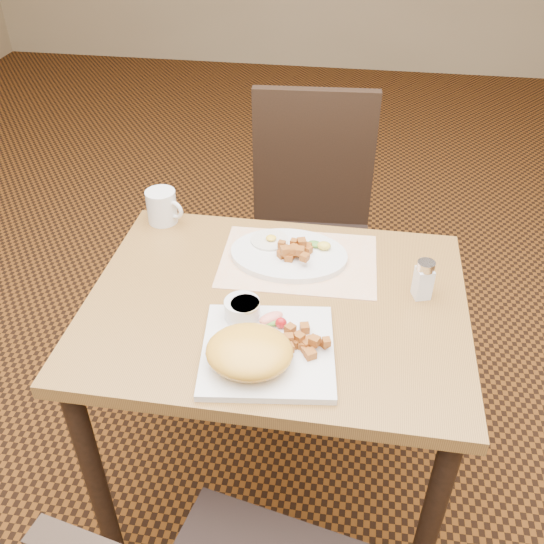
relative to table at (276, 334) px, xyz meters
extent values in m
plane|color=black|center=(0.00, 0.00, -0.64)|extent=(8.00, 8.00, 0.00)
cube|color=olive|center=(0.00, 0.00, 0.09)|extent=(0.90, 0.70, 0.03)
cylinder|color=black|center=(-0.40, -0.30, -0.28)|extent=(0.05, 0.05, 0.71)
cylinder|color=black|center=(0.40, -0.30, -0.28)|extent=(0.05, 0.05, 0.71)
cylinder|color=black|center=(-0.40, 0.30, -0.28)|extent=(0.05, 0.05, 0.71)
cylinder|color=black|center=(0.40, 0.30, -0.28)|extent=(0.05, 0.05, 0.71)
cube|color=black|center=(0.02, 0.62, -0.19)|extent=(0.45, 0.45, 0.05)
cylinder|color=black|center=(0.19, 0.81, -0.43)|extent=(0.04, 0.04, 0.42)
cylinder|color=black|center=(0.21, 0.45, -0.43)|extent=(0.04, 0.04, 0.42)
cylinder|color=black|center=(-0.17, 0.78, -0.43)|extent=(0.04, 0.04, 0.42)
cylinder|color=black|center=(-0.15, 0.43, -0.43)|extent=(0.04, 0.04, 0.42)
cube|color=black|center=(0.01, 0.82, 0.08)|extent=(0.42, 0.07, 0.50)
cube|color=white|center=(0.03, 0.17, 0.11)|extent=(0.41, 0.29, 0.00)
cube|color=silver|center=(0.01, -0.18, 0.12)|extent=(0.31, 0.31, 0.02)
ellipsoid|color=gold|center=(-0.02, -0.23, 0.16)|extent=(0.18, 0.16, 0.07)
ellipsoid|color=gold|center=(0.00, -0.25, 0.14)|extent=(0.07, 0.06, 0.02)
ellipsoid|color=gold|center=(-0.08, -0.20, 0.14)|extent=(0.07, 0.06, 0.02)
cylinder|color=silver|center=(-0.06, -0.09, 0.15)|extent=(0.08, 0.08, 0.04)
cylinder|color=beige|center=(-0.06, -0.09, 0.17)|extent=(0.07, 0.07, 0.01)
ellipsoid|color=#387223|center=(0.01, -0.10, 0.13)|extent=(0.05, 0.04, 0.01)
ellipsoid|color=red|center=(0.03, -0.11, 0.14)|extent=(0.03, 0.02, 0.03)
ellipsoid|color=#F28C72|center=(0.00, -0.09, 0.14)|extent=(0.07, 0.06, 0.02)
cylinder|color=white|center=(-0.05, 0.22, 0.13)|extent=(0.10, 0.10, 0.01)
ellipsoid|color=yellow|center=(-0.05, 0.22, 0.14)|extent=(0.03, 0.03, 0.01)
ellipsoid|color=#387223|center=(0.07, 0.21, 0.13)|extent=(0.05, 0.04, 0.01)
ellipsoid|color=yellow|center=(0.10, 0.21, 0.14)|extent=(0.04, 0.03, 0.02)
cube|color=white|center=(0.34, 0.07, 0.15)|extent=(0.05, 0.05, 0.08)
cylinder|color=silver|center=(0.34, 0.07, 0.20)|extent=(0.05, 0.05, 0.02)
cylinder|color=silver|center=(-0.37, 0.30, 0.16)|extent=(0.08, 0.08, 0.09)
torus|color=silver|center=(-0.33, 0.29, 0.16)|extent=(0.06, 0.03, 0.06)
cube|color=#AE5D1C|center=(0.07, -0.16, 0.14)|extent=(0.03, 0.03, 0.02)
cube|color=#AE5D1C|center=(0.05, -0.17, 0.15)|extent=(0.02, 0.02, 0.02)
cube|color=#AE5D1C|center=(0.08, -0.16, 0.13)|extent=(0.02, 0.02, 0.02)
cube|color=#AE5D1C|center=(0.13, -0.16, 0.13)|extent=(0.02, 0.02, 0.01)
cube|color=#AE5D1C|center=(0.09, -0.16, 0.14)|extent=(0.03, 0.03, 0.02)
cube|color=#AE5D1C|center=(0.13, -0.17, 0.15)|extent=(0.02, 0.02, 0.01)
cube|color=#AE5D1C|center=(0.09, -0.18, 0.13)|extent=(0.02, 0.02, 0.01)
cube|color=#AE5D1C|center=(0.07, -0.15, 0.15)|extent=(0.02, 0.02, 0.01)
cube|color=#AE5D1C|center=(0.05, -0.14, 0.15)|extent=(0.03, 0.03, 0.02)
cube|color=#AE5D1C|center=(0.08, -0.12, 0.14)|extent=(0.02, 0.03, 0.02)
cube|color=#AE5D1C|center=(0.08, -0.17, 0.13)|extent=(0.02, 0.02, 0.02)
cube|color=#AE5D1C|center=(0.08, -0.16, 0.15)|extent=(0.02, 0.02, 0.02)
cube|color=#AE5D1C|center=(0.06, -0.20, 0.15)|extent=(0.02, 0.02, 0.02)
cube|color=#AE5D1C|center=(0.07, -0.16, 0.13)|extent=(0.02, 0.02, 0.01)
cube|color=#AE5D1C|center=(0.11, -0.15, 0.13)|extent=(0.02, 0.02, 0.02)
cube|color=#AE5D1C|center=(0.11, -0.17, 0.15)|extent=(0.03, 0.03, 0.02)
cube|color=#AE5D1C|center=(0.09, -0.16, 0.13)|extent=(0.03, 0.03, 0.02)
cube|color=#AE5D1C|center=(0.10, -0.19, 0.13)|extent=(0.03, 0.03, 0.02)
cube|color=#AE5D1C|center=(-0.01, 0.17, 0.14)|extent=(0.03, 0.03, 0.02)
cube|color=#AE5D1C|center=(0.02, 0.17, 0.14)|extent=(0.02, 0.02, 0.02)
cube|color=#AE5D1C|center=(0.00, 0.17, 0.14)|extent=(0.03, 0.03, 0.02)
cube|color=#AE5D1C|center=(-0.01, 0.15, 0.14)|extent=(0.03, 0.03, 0.02)
cube|color=#AE5D1C|center=(0.01, 0.16, 0.14)|extent=(0.03, 0.03, 0.02)
cube|color=#AE5D1C|center=(0.04, 0.18, 0.16)|extent=(0.03, 0.03, 0.02)
cube|color=#AE5D1C|center=(-0.01, 0.17, 0.15)|extent=(0.02, 0.02, 0.02)
cube|color=#AE5D1C|center=(0.03, 0.17, 0.14)|extent=(0.03, 0.03, 0.02)
cube|color=#AE5D1C|center=(0.02, 0.17, 0.14)|extent=(0.02, 0.02, 0.02)
cube|color=#AE5D1C|center=(0.03, 0.16, 0.15)|extent=(0.02, 0.02, 0.02)
cube|color=#AE5D1C|center=(0.01, 0.14, 0.14)|extent=(0.02, 0.02, 0.02)
cube|color=#AE5D1C|center=(0.03, 0.16, 0.15)|extent=(0.03, 0.03, 0.02)
cube|color=#AE5D1C|center=(0.05, 0.12, 0.15)|extent=(0.03, 0.03, 0.02)
cube|color=#AE5D1C|center=(0.03, 0.19, 0.14)|extent=(0.02, 0.02, 0.02)
cube|color=#AE5D1C|center=(0.02, 0.16, 0.15)|extent=(0.02, 0.02, 0.01)
cube|color=#AE5D1C|center=(0.00, 0.14, 0.15)|extent=(0.03, 0.03, 0.02)
cube|color=#AE5D1C|center=(0.02, 0.15, 0.15)|extent=(0.02, 0.02, 0.02)
cube|color=#AE5D1C|center=(0.06, 0.18, 0.14)|extent=(0.02, 0.03, 0.02)
cube|color=#AE5D1C|center=(0.01, 0.15, 0.14)|extent=(0.03, 0.03, 0.02)
cube|color=#AE5D1C|center=(0.05, 0.20, 0.14)|extent=(0.03, 0.03, 0.02)
cube|color=#AE5D1C|center=(0.02, 0.19, 0.15)|extent=(0.02, 0.02, 0.02)
cube|color=#AE5D1C|center=(0.03, 0.15, 0.15)|extent=(0.02, 0.02, 0.02)
cube|color=#AE5D1C|center=(0.04, 0.15, 0.15)|extent=(0.02, 0.02, 0.02)
camera|label=1|loc=(0.16, -1.10, 1.03)|focal=40.00mm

